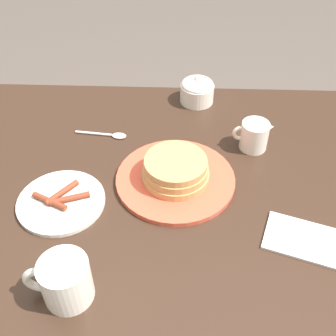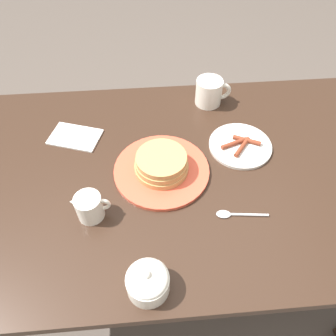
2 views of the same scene
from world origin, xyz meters
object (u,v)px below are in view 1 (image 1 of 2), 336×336
object	(u,v)px
pancake_plate	(175,173)
side_plate_bacon	(61,201)
creamer_pitcher	(255,135)
napkin	(304,240)
spoon	(110,135)
sugar_bowl	(197,90)
coffee_mug	(64,280)

from	to	relation	value
pancake_plate	side_plate_bacon	xyz separation A→B (m)	(0.26, 0.08, -0.02)
creamer_pitcher	napkin	distance (m)	0.31
spoon	creamer_pitcher	bearing A→B (deg)	175.08
side_plate_bacon	spoon	bearing A→B (deg)	-106.82
side_plate_bacon	spoon	xyz separation A→B (m)	(-0.07, -0.25, -0.00)
pancake_plate	sugar_bowl	size ratio (longest dim) A/B	2.88
coffee_mug	napkin	bearing A→B (deg)	-162.97
side_plate_bacon	napkin	distance (m)	0.53
creamer_pitcher	spoon	distance (m)	0.38
side_plate_bacon	spoon	world-z (taller)	side_plate_bacon
sugar_bowl	side_plate_bacon	bearing A→B (deg)	53.74
pancake_plate	side_plate_bacon	bearing A→B (deg)	17.73
creamer_pitcher	napkin	bearing A→B (deg)	103.61
spoon	coffee_mug	bearing A→B (deg)	88.67
side_plate_bacon	pancake_plate	bearing A→B (deg)	-162.27
pancake_plate	spoon	distance (m)	0.25
sugar_bowl	spoon	xyz separation A→B (m)	(0.24, 0.18, -0.03)
side_plate_bacon	sugar_bowl	xyz separation A→B (m)	(-0.31, -0.42, 0.03)
coffee_mug	sugar_bowl	world-z (taller)	coffee_mug
napkin	creamer_pitcher	bearing A→B (deg)	-76.39
creamer_pitcher	sugar_bowl	size ratio (longest dim) A/B	1.07
pancake_plate	spoon	world-z (taller)	pancake_plate
coffee_mug	napkin	xyz separation A→B (m)	(-0.46, -0.14, -0.04)
creamer_pitcher	sugar_bowl	bearing A→B (deg)	-55.46
pancake_plate	side_plate_bacon	world-z (taller)	pancake_plate
coffee_mug	sugar_bowl	distance (m)	0.69
creamer_pitcher	sugar_bowl	world-z (taller)	sugar_bowl
coffee_mug	spoon	world-z (taller)	coffee_mug
pancake_plate	coffee_mug	xyz separation A→B (m)	(0.19, 0.31, 0.02)
side_plate_bacon	sugar_bowl	bearing A→B (deg)	-126.26
pancake_plate	creamer_pitcher	bearing A→B (deg)	-146.07
sugar_bowl	spoon	bearing A→B (deg)	36.70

